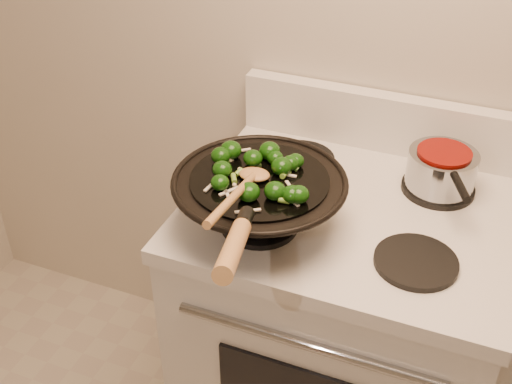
% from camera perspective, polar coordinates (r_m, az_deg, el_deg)
% --- Properties ---
extents(stove, '(0.78, 0.67, 1.08)m').
position_cam_1_polar(stove, '(1.86, 7.33, -12.50)').
color(stove, white).
rests_on(stove, ground).
extents(wok, '(0.39, 0.64, 0.25)m').
position_cam_1_polar(wok, '(1.43, 0.29, -0.62)').
color(wok, black).
rests_on(wok, stove).
extents(stirfry, '(0.26, 0.25, 0.04)m').
position_cam_1_polar(stirfry, '(1.40, 0.39, 1.98)').
color(stirfry, '#0F3708').
rests_on(stirfry, wok).
extents(wooden_spoon, '(0.07, 0.32, 0.09)m').
position_cam_1_polar(wooden_spoon, '(1.33, -1.20, 0.43)').
color(wooden_spoon, '#AB7743').
rests_on(wooden_spoon, wok).
extents(saucepan, '(0.17, 0.26, 0.10)m').
position_cam_1_polar(saucepan, '(1.63, 16.18, 1.96)').
color(saucepan, '#919499').
rests_on(saucepan, stove).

